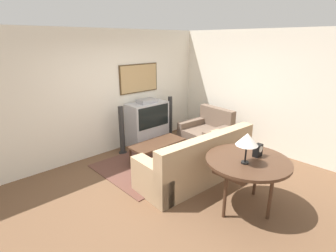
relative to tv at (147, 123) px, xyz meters
name	(u,v)px	position (x,y,z in m)	size (l,w,h in m)	color
ground_plane	(175,184)	(-0.84, -1.81, -0.54)	(12.00, 12.00, 0.00)	brown
wall_back	(108,93)	(-0.83, 0.32, 0.81)	(12.00, 0.10, 2.70)	silver
wall_right	(257,91)	(1.79, -1.81, 0.81)	(0.06, 12.00, 2.70)	silver
area_rug	(156,163)	(-0.54, -0.93, -0.53)	(2.24, 1.73, 0.01)	brown
tv	(147,123)	(0.00, 0.00, 0.00)	(0.98, 0.51, 1.14)	#B7B7BC
couch	(197,163)	(-0.42, -1.95, -0.21)	(2.28, 0.99, 0.93)	tan
armchair	(207,134)	(0.98, -1.05, -0.25)	(1.03, 1.06, 0.90)	brown
coffee_table	(158,144)	(-0.44, -0.87, -0.16)	(1.20, 0.52, 0.42)	#472D1E
console_table	(248,163)	(-0.54, -3.01, 0.20)	(1.23, 1.23, 0.81)	#472D1E
table_lamp	(247,140)	(-0.68, -3.04, 0.62)	(0.31, 0.31, 0.45)	black
mantel_clock	(258,150)	(-0.34, -3.04, 0.36)	(0.14, 0.10, 0.19)	black
speaker_tower_left	(122,131)	(-0.75, -0.01, -0.02)	(0.19, 0.19, 1.09)	black
speaker_tower_right	(170,118)	(0.75, -0.01, -0.02)	(0.19, 0.19, 1.09)	black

